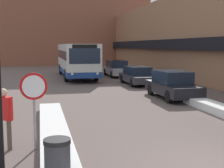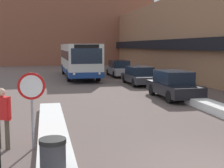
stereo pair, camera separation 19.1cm
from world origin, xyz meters
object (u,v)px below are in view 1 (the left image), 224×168
city_bus (76,59)px  stop_sign (34,94)px  parked_car_middle (137,75)px  parked_car_back (117,68)px  pedestrian (4,113)px  parked_car_front (172,85)px  trash_bin (57,160)px  street_lamp (10,18)px

city_bus → stop_sign: size_ratio=5.15×
parked_car_middle → stop_sign: stop_sign is taller
parked_car_back → pedestrian: (-8.22, -19.99, 0.29)m
parked_car_front → pedestrian: pedestrian is taller
stop_sign → trash_bin: (0.50, -2.30, -1.10)m
city_bus → pedestrian: 20.39m
stop_sign → trash_bin: bearing=-77.7°
trash_bin → parked_car_front: bearing=54.1°
parked_car_middle → street_lamp: (-7.78, -15.44, 2.83)m
stop_sign → parked_car_back: bearing=69.9°
parked_car_front → pedestrian: size_ratio=2.45×
parked_car_middle → parked_car_front: bearing=-90.0°
pedestrian → stop_sign: bearing=19.5°
city_bus → parked_car_back: size_ratio=2.46×
parked_car_front → pedestrian: 10.83m
pedestrian → trash_bin: bearing=-30.2°
street_lamp → trash_bin: size_ratio=5.89×
parked_car_front → street_lamp: street_lamp is taller
parked_car_front → trash_bin: (-6.88, -9.52, -0.29)m
parked_car_back → stop_sign: size_ratio=2.10×
stop_sign → parked_car_middle: bearing=61.5°
pedestrian → trash_bin: pedestrian is taller
stop_sign → street_lamp: size_ratio=0.39×
trash_bin → pedestrian: bearing=118.3°
parked_car_front → trash_bin: size_ratio=4.53×
street_lamp → city_bus: bearing=79.9°
parked_car_back → parked_car_middle: bearing=-90.0°
parked_car_back → street_lamp: size_ratio=0.82×
pedestrian → street_lamp: bearing=-46.3°
street_lamp → pedestrian: bearing=102.2°
city_bus → stop_sign: 20.40m
city_bus → street_lamp: (-3.91, -21.91, 1.84)m
parked_car_back → street_lamp: street_lamp is taller
parked_car_front → parked_car_back: 12.94m
parked_car_front → street_lamp: 12.25m
city_bus → pedestrian: (-4.34, -19.91, -0.63)m
parked_car_front → stop_sign: (-7.38, -7.22, 0.81)m
city_bus → parked_car_back: 3.99m
city_bus → street_lamp: street_lamp is taller
pedestrian → trash_bin: (1.34, -2.48, -0.57)m
city_bus → stop_sign: city_bus is taller
parked_car_front → pedestrian: (-8.22, -7.04, 0.28)m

